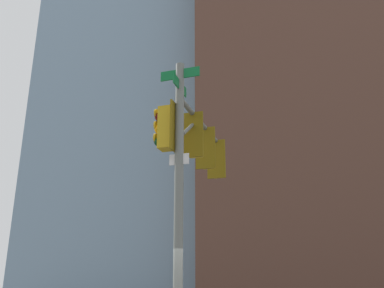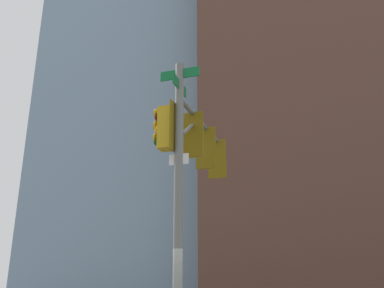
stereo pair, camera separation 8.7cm
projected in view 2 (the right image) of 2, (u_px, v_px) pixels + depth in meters
signal_pole_assembly at (194, 157)px, 10.50m from camera, size 4.39×1.54×6.74m
building_brick_nearside at (303, 34)px, 45.37m from camera, size 19.03×21.10×54.72m
building_brick_midblock at (316, 164)px, 60.31m from camera, size 19.96×17.04×36.23m
building_glass_tower at (186, 59)px, 58.24m from camera, size 33.50×24.87×62.65m
building_brick_farside at (211, 170)px, 71.54m from camera, size 19.44×18.07×40.22m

